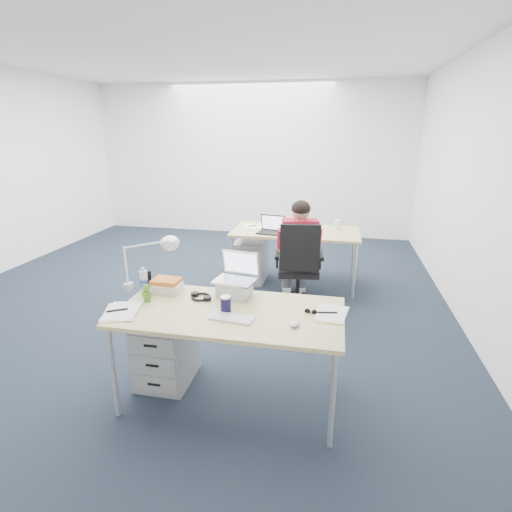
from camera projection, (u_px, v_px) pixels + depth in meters
The scene contains 24 objects.
floor at pixel (188, 304), 4.70m from camera, with size 7.00×7.00×0.00m, color black.
room at pixel (179, 154), 4.18m from camera, with size 6.02×7.02×2.80m.
desk_near at pixel (230, 317), 2.85m from camera, with size 1.60×0.80×0.73m.
desk_far at pixel (296, 234), 5.10m from camera, with size 1.60×0.80×0.73m.
office_chair at pixel (298, 285), 4.49m from camera, with size 0.73×0.73×1.03m.
seated_person at pixel (298, 253), 4.56m from camera, with size 0.47×0.72×1.23m.
drawer_pedestal_near at pixel (167, 349), 3.21m from camera, with size 0.40×0.50×0.55m, color #999C9E.
drawer_pedestal_far at pixel (251, 261), 5.37m from camera, with size 0.40×0.50×0.55m, color #999C9E.
silver_laptop at pixel (234, 276), 3.06m from camera, with size 0.30×0.24×0.32m, color silver, non-canonical shape.
wireless_keyboard at pixel (232, 318), 2.71m from camera, with size 0.30×0.12×0.02m, color white.
computer_mouse at pixel (295, 324), 2.61m from camera, with size 0.06×0.09×0.03m, color white.
headphones at pixel (201, 296), 3.04m from camera, with size 0.19×0.15×0.03m, color black, non-canonical shape.
can_koozie at pixel (226, 304), 2.80m from camera, with size 0.07×0.07×0.12m, color #16123A.
water_bottle at pixel (144, 280), 3.13m from camera, with size 0.06×0.06×0.21m, color silver.
bear_figurine at pixel (147, 293), 2.97m from camera, with size 0.07×0.06×0.14m, color #36721E, non-canonical shape.
book_stack at pixel (167, 285), 3.16m from camera, with size 0.23×0.17×0.10m, color silver.
cordless_phone at pixel (149, 280), 3.22m from camera, with size 0.04×0.02×0.15m, color black.
papers_left at pixel (120, 312), 2.81m from camera, with size 0.22×0.31×0.01m, color #FFF593.
papers_right at pixel (330, 314), 2.78m from camera, with size 0.20×0.29×0.01m, color #FFF593.
sunglasses at pixel (311, 312), 2.79m from camera, with size 0.09×0.04×0.02m, color black, non-canonical shape.
desk_lamp at pixel (143, 262), 3.10m from camera, with size 0.43×0.16×0.49m, color silver, non-canonical shape.
dark_laptop at pixel (271, 224), 4.91m from camera, with size 0.31×0.31×0.23m, color black, non-canonical shape.
far_cup at pixel (338, 224), 5.16m from camera, with size 0.08×0.08×0.11m, color white.
far_papers at pixel (254, 227), 5.28m from camera, with size 0.19×0.27×0.01m, color white.
Camera 1 is at (1.66, -4.06, 1.96)m, focal length 28.00 mm.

